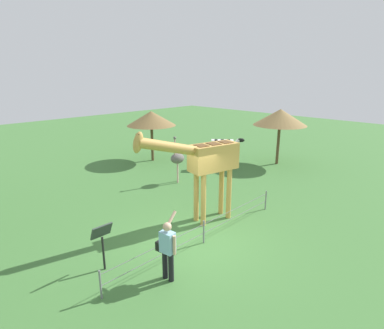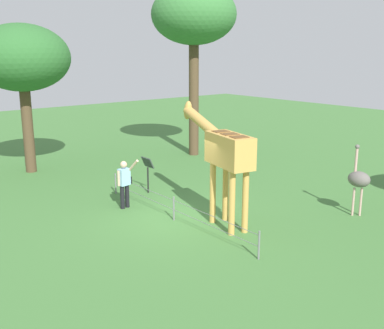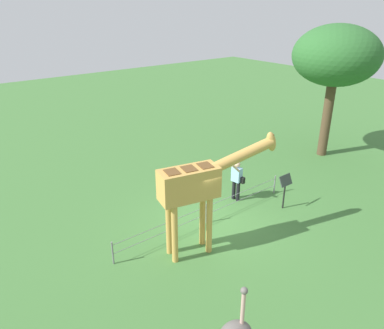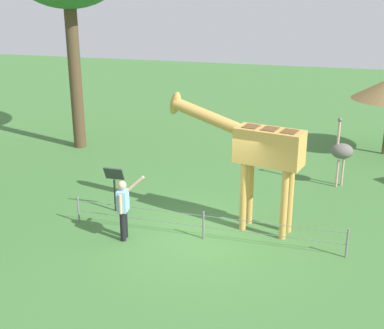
{
  "view_description": "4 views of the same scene",
  "coord_description": "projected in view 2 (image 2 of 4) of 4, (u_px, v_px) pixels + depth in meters",
  "views": [
    {
      "loc": [
        6.36,
        5.99,
        5.04
      ],
      "look_at": [
        -0.3,
        -0.6,
        2.3
      ],
      "focal_mm": 29.27,
      "sensor_mm": 36.0,
      "label": 1
    },
    {
      "loc": [
        -10.68,
        8.15,
        5.05
      ],
      "look_at": [
        -0.42,
        -0.17,
        1.78
      ],
      "focal_mm": 43.32,
      "sensor_mm": 36.0,
      "label": 2
    },
    {
      "loc": [
        -7.03,
        -7.97,
        6.94
      ],
      "look_at": [
        -0.48,
        0.38,
        2.25
      ],
      "focal_mm": 34.54,
      "sensor_mm": 36.0,
      "label": 3
    },
    {
      "loc": [
        -2.96,
        11.65,
        6.15
      ],
      "look_at": [
        0.41,
        -0.17,
        1.84
      ],
      "focal_mm": 48.35,
      "sensor_mm": 36.0,
      "label": 4
    }
  ],
  "objects": [
    {
      "name": "tree_east",
      "position": [
        194.0,
        17.0,
        21.47
      ],
      "size": [
        3.98,
        3.98,
        8.05
      ],
      "color": "brown",
      "rests_on": "ground_plane"
    },
    {
      "name": "ground_plane",
      "position": [
        179.0,
        219.0,
        14.25
      ],
      "size": [
        60.0,
        60.0,
        0.0
      ],
      "primitive_type": "plane",
      "color": "#427538"
    },
    {
      "name": "info_sign",
      "position": [
        148.0,
        167.0,
        16.64
      ],
      "size": [
        0.56,
        0.21,
        1.32
      ],
      "color": "black",
      "rests_on": "ground_plane"
    },
    {
      "name": "visitor",
      "position": [
        125.0,
        181.0,
        15.03
      ],
      "size": [
        0.66,
        0.58,
        1.68
      ],
      "color": "black",
      "rests_on": "ground_plane"
    },
    {
      "name": "wire_fence",
      "position": [
        174.0,
        208.0,
        14.03
      ],
      "size": [
        7.05,
        0.05,
        0.75
      ],
      "color": "slate",
      "rests_on": "ground_plane"
    },
    {
      "name": "ostrich",
      "position": [
        359.0,
        179.0,
        14.26
      ],
      "size": [
        0.7,
        0.56,
        2.25
      ],
      "color": "#CC9E93",
      "rests_on": "ground_plane"
    },
    {
      "name": "giraffe",
      "position": [
        224.0,
        152.0,
        13.34
      ],
      "size": [
        3.78,
        1.3,
        3.47
      ],
      "color": "gold",
      "rests_on": "ground_plane"
    },
    {
      "name": "tree_northeast",
      "position": [
        22.0,
        59.0,
        18.67
      ],
      "size": [
        3.87,
        3.87,
        6.11
      ],
      "color": "brown",
      "rests_on": "ground_plane"
    }
  ]
}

